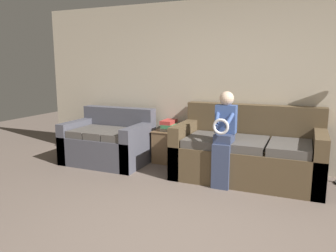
# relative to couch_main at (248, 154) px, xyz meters

# --- Properties ---
(wall_back) EXTENTS (7.04, 0.06, 2.55)m
(wall_back) POSITION_rel_couch_main_xyz_m (-0.23, 0.52, 0.92)
(wall_back) COLOR beige
(wall_back) RESTS_ON ground_plane
(couch_main) EXTENTS (1.97, 1.00, 1.00)m
(couch_main) POSITION_rel_couch_main_xyz_m (0.00, 0.00, 0.00)
(couch_main) COLOR brown
(couch_main) RESTS_ON ground_plane
(couch_side) EXTENTS (1.30, 0.93, 0.86)m
(couch_side) POSITION_rel_couch_main_xyz_m (-2.22, -0.08, -0.03)
(couch_side) COLOR #4C4C56
(couch_side) RESTS_ON ground_plane
(child_left_seated) EXTENTS (0.27, 0.38, 1.24)m
(child_left_seated) POSITION_rel_couch_main_xyz_m (-0.24, -0.42, 0.35)
(child_left_seated) COLOR #384260
(child_left_seated) RESTS_ON ground_plane
(side_shelf) EXTENTS (0.49, 0.39, 0.53)m
(side_shelf) POSITION_rel_couch_main_xyz_m (-1.30, 0.27, -0.08)
(side_shelf) COLOR brown
(side_shelf) RESTS_ON ground_plane
(book_stack) EXTENTS (0.24, 0.32, 0.17)m
(book_stack) POSITION_rel_couch_main_xyz_m (-1.30, 0.27, 0.26)
(book_stack) COLOR gray
(book_stack) RESTS_ON side_shelf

